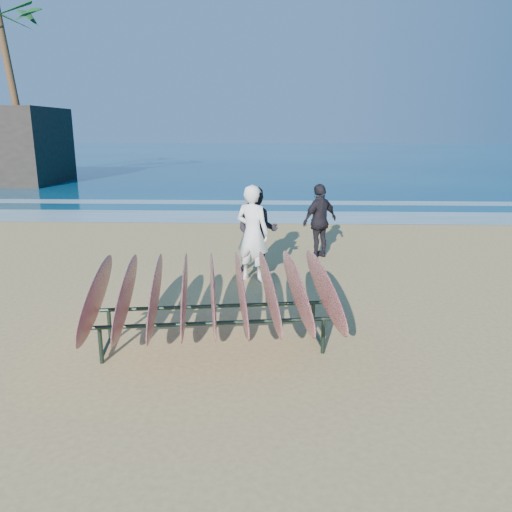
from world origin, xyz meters
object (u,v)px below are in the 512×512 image
object	(u,v)px
surfboard_rack	(213,292)
person_white	(253,233)
person_dark_a	(257,231)
person_dark_b	(320,221)
palm_mid	(5,18)

from	to	relation	value
surfboard_rack	person_white	world-z (taller)	person_white
surfboard_rack	person_dark_a	xyz separation A→B (m)	(0.46, 3.74, 0.09)
person_white	person_dark_a	xyz separation A→B (m)	(0.07, 0.47, -0.05)
person_dark_b	palm_mid	xyz separation A→B (m)	(-14.14, 14.00, 7.30)
person_white	palm_mid	bearing A→B (deg)	-25.07
person_dark_b	surfboard_rack	bearing A→B (deg)	29.82
person_dark_a	surfboard_rack	bearing A→B (deg)	-94.02
person_white	palm_mid	size ratio (longest dim) A/B	0.21
person_white	person_dark_a	distance (m)	0.47
surfboard_rack	person_dark_b	world-z (taller)	person_dark_b
person_white	person_dark_a	world-z (taller)	person_white
surfboard_rack	palm_mid	bearing A→B (deg)	114.42
surfboard_rack	palm_mid	size ratio (longest dim) A/B	0.39
person_white	palm_mid	world-z (taller)	palm_mid
surfboard_rack	person_dark_a	size ratio (longest dim) A/B	1.90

